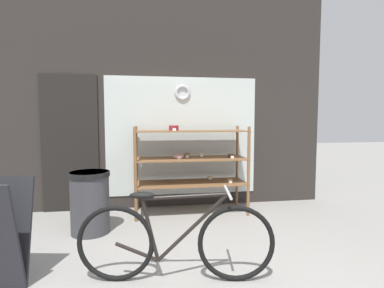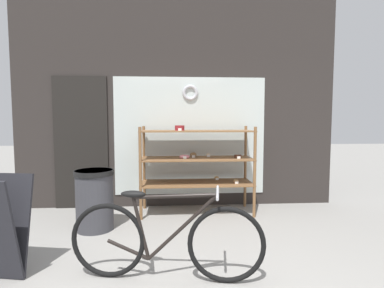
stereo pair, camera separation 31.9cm
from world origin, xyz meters
name	(u,v)px [view 1 (the left image)]	position (x,y,z in m)	size (l,w,h in m)	color
storefront_facade	(167,92)	(-0.04, 2.72, 1.86)	(5.17, 0.13, 3.85)	#2D2826
display_case	(191,159)	(0.28, 2.29, 0.83)	(1.68, 0.60, 1.33)	brown
bicycle	(175,241)	(-0.16, 0.38, 0.36)	(1.71, 0.46, 0.81)	black
trash_bin	(90,200)	(-1.09, 1.67, 0.42)	(0.50, 0.50, 0.77)	#38383D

